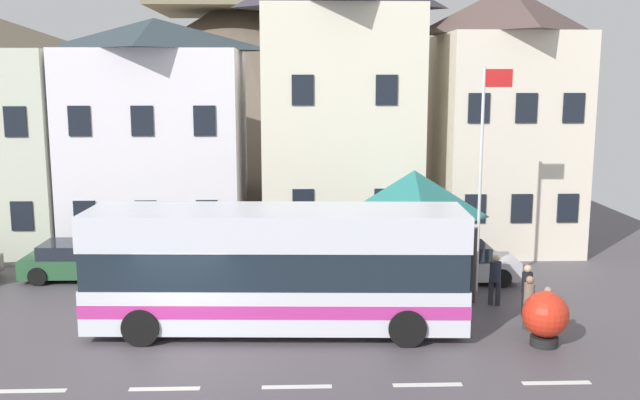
# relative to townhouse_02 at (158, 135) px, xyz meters

# --- Properties ---
(ground_plane) EXTENTS (40.00, 60.00, 0.07)m
(ground_plane) POSITION_rel_townhouse_02_xyz_m (2.55, -11.95, -4.67)
(ground_plane) COLOR #504A50
(townhouse_02) EXTENTS (6.78, 5.96, 9.29)m
(townhouse_02) POSITION_rel_townhouse_02_xyz_m (0.00, 0.00, 0.00)
(townhouse_02) COLOR white
(townhouse_02) RESTS_ON ground_plane
(townhouse_03) EXTENTS (6.13, 5.56, 11.94)m
(townhouse_03) POSITION_rel_townhouse_02_xyz_m (7.38, -0.20, 1.33)
(townhouse_03) COLOR silver
(townhouse_03) RESTS_ON ground_plane
(townhouse_04) EXTENTS (5.32, 5.81, 10.58)m
(townhouse_04) POSITION_rel_townhouse_02_xyz_m (14.11, -0.08, 0.65)
(townhouse_04) COLOR silver
(townhouse_04) RESTS_ON ground_plane
(hilltop_castle) EXTENTS (40.25, 40.25, 21.28)m
(hilltop_castle) POSITION_rel_townhouse_02_xyz_m (1.79, 19.02, 1.83)
(hilltop_castle) COLOR brown
(hilltop_castle) RESTS_ON ground_plane
(transit_bus) EXTENTS (10.42, 3.03, 3.43)m
(transit_bus) POSITION_rel_townhouse_02_xyz_m (5.02, -10.20, -2.91)
(transit_bus) COLOR silver
(transit_bus) RESTS_ON ground_plane
(bus_shelter) EXTENTS (3.60, 3.60, 3.98)m
(bus_shelter) POSITION_rel_townhouse_02_xyz_m (9.45, -6.28, -1.47)
(bus_shelter) COLOR #473D33
(bus_shelter) RESTS_ON ground_plane
(parked_car_01) EXTENTS (4.01, 1.89, 1.31)m
(parked_car_01) POSITION_rel_townhouse_02_xyz_m (11.09, -5.49, -4.00)
(parked_car_01) COLOR silver
(parked_car_01) RESTS_ON ground_plane
(parked_car_02) EXTENTS (4.21, 2.03, 1.28)m
(parked_car_02) POSITION_rel_townhouse_02_xyz_m (-1.85, -4.68, -4.00)
(parked_car_02) COLOR #2A5A35
(parked_car_02) RESTS_ON ground_plane
(pedestrian_00) EXTENTS (0.32, 0.32, 1.51)m
(pedestrian_00) POSITION_rel_townhouse_02_xyz_m (12.20, -11.33, -3.80)
(pedestrian_00) COLOR #2D2D38
(pedestrian_00) RESTS_ON ground_plane
(pedestrian_01) EXTENTS (0.31, 0.31, 1.56)m
(pedestrian_01) POSITION_rel_townhouse_02_xyz_m (12.33, -9.27, -3.74)
(pedestrian_01) COLOR black
(pedestrian_01) RESTS_ON ground_plane
(pedestrian_02) EXTENTS (0.29, 0.35, 1.55)m
(pedestrian_02) POSITION_rel_townhouse_02_xyz_m (12.02, -10.42, -3.83)
(pedestrian_02) COLOR #38332D
(pedestrian_02) RESTS_ON ground_plane
(pedestrian_03) EXTENTS (0.35, 0.35, 1.60)m
(pedestrian_03) POSITION_rel_townhouse_02_xyz_m (11.69, -8.20, -3.75)
(pedestrian_03) COLOR #2D2D38
(pedestrian_03) RESTS_ON ground_plane
(public_bench) EXTENTS (1.47, 0.48, 0.87)m
(public_bench) POSITION_rel_townhouse_02_xyz_m (10.96, -4.59, -4.17)
(public_bench) COLOR #473828
(public_bench) RESTS_ON ground_plane
(flagpole) EXTENTS (0.95, 0.10, 7.29)m
(flagpole) POSITION_rel_townhouse_02_xyz_m (11.56, -6.82, -0.43)
(flagpole) COLOR silver
(flagpole) RESTS_ON ground_plane
(harbour_buoy) EXTENTS (1.21, 1.21, 1.46)m
(harbour_buoy) POSITION_rel_townhouse_02_xyz_m (12.07, -11.62, -3.84)
(harbour_buoy) COLOR black
(harbour_buoy) RESTS_ON ground_plane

